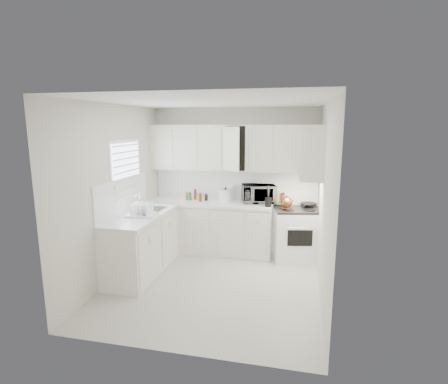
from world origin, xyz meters
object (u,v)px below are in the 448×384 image
(tea_kettle, at_px, (287,202))
(dish_rack, at_px, (141,209))
(utensil_crock, at_px, (268,196))
(microwave, at_px, (258,192))
(rice_cooker, at_px, (226,194))
(stove, at_px, (297,227))

(tea_kettle, height_order, dish_rack, dish_rack)
(dish_rack, bearing_deg, utensil_crock, 25.55)
(microwave, height_order, rice_cooker, microwave)
(rice_cooker, bearing_deg, tea_kettle, -9.25)
(stove, distance_m, microwave, 0.90)
(tea_kettle, relative_size, rice_cooker, 0.97)
(stove, bearing_deg, dish_rack, -163.73)
(rice_cooker, distance_m, dish_rack, 1.66)
(microwave, xyz_separation_m, utensil_crock, (0.20, -0.30, -0.01))
(rice_cooker, xyz_separation_m, dish_rack, (-1.01, -1.31, -0.01))
(tea_kettle, distance_m, rice_cooker, 1.13)
(rice_cooker, relative_size, utensil_crock, 0.67)
(stove, distance_m, tea_kettle, 0.53)
(stove, xyz_separation_m, microwave, (-0.68, 0.14, 0.56))
(rice_cooker, bearing_deg, utensil_crock, -14.71)
(tea_kettle, xyz_separation_m, utensil_crock, (-0.30, -0.00, 0.08))
(microwave, height_order, dish_rack, microwave)
(tea_kettle, xyz_separation_m, microwave, (-0.50, 0.30, 0.09))
(utensil_crock, bearing_deg, stove, 18.84)
(tea_kettle, bearing_deg, stove, 58.69)
(stove, bearing_deg, microwave, 157.53)
(microwave, xyz_separation_m, rice_cooker, (-0.59, -0.01, -0.07))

